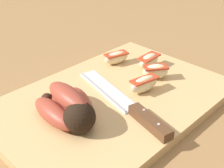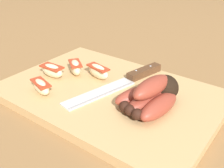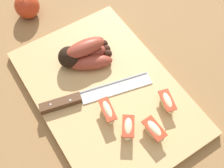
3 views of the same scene
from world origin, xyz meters
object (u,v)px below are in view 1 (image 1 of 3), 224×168
at_px(apple_wedge_extra, 157,72).
at_px(chefs_knife, 133,109).
at_px(apple_wedge_far, 144,84).
at_px(apple_wedge_middle, 149,60).
at_px(apple_wedge_near, 116,57).
at_px(banana_bunch, 69,108).

bearing_deg(apple_wedge_extra, chefs_knife, 19.19).
bearing_deg(apple_wedge_far, apple_wedge_middle, -146.67).
xyz_separation_m(apple_wedge_near, apple_wedge_far, (0.05, 0.13, 0.00)).
relative_size(apple_wedge_far, apple_wedge_extra, 1.13).
bearing_deg(apple_wedge_middle, apple_wedge_near, -59.81).
bearing_deg(apple_wedge_far, banana_bunch, -11.65).
height_order(chefs_knife, apple_wedge_near, apple_wedge_near).
height_order(apple_wedge_middle, apple_wedge_extra, apple_wedge_extra).
distance_m(chefs_knife, apple_wedge_far, 0.08).
distance_m(banana_bunch, apple_wedge_near, 0.24).
xyz_separation_m(apple_wedge_near, apple_wedge_middle, (-0.04, 0.07, 0.00)).
bearing_deg(apple_wedge_extra, apple_wedge_near, -87.56).
height_order(chefs_knife, apple_wedge_middle, apple_wedge_middle).
xyz_separation_m(apple_wedge_middle, apple_wedge_extra, (0.03, 0.05, 0.00)).
height_order(banana_bunch, chefs_knife, banana_bunch).
xyz_separation_m(chefs_knife, apple_wedge_middle, (-0.16, -0.09, 0.01)).
distance_m(banana_bunch, apple_wedge_extra, 0.23).
height_order(apple_wedge_far, apple_wedge_extra, same).
xyz_separation_m(banana_bunch, chefs_knife, (-0.10, 0.07, -0.02)).
relative_size(apple_wedge_middle, apple_wedge_far, 0.93).
bearing_deg(apple_wedge_middle, apple_wedge_extra, 54.69).
xyz_separation_m(apple_wedge_middle, apple_wedge_far, (0.09, 0.06, 0.00)).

